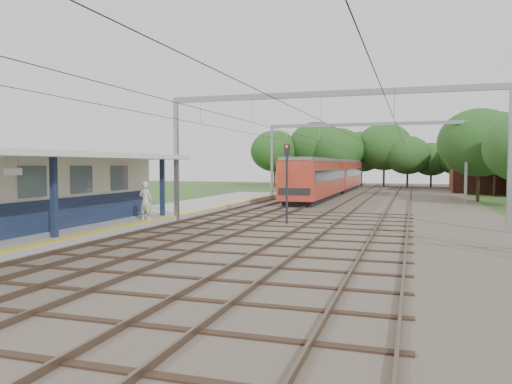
% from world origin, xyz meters
% --- Properties ---
extents(ground, '(160.00, 160.00, 0.00)m').
position_xyz_m(ground, '(0.00, 0.00, 0.00)').
color(ground, '#2D4C1E').
rests_on(ground, ground).
extents(ballast_bed, '(18.00, 90.00, 0.10)m').
position_xyz_m(ballast_bed, '(4.00, 30.00, 0.05)').
color(ballast_bed, '#473D33').
rests_on(ballast_bed, ground).
extents(platform, '(5.00, 52.00, 0.35)m').
position_xyz_m(platform, '(-7.50, 14.00, 0.17)').
color(platform, gray).
rests_on(platform, ground).
extents(yellow_stripe, '(0.45, 52.00, 0.01)m').
position_xyz_m(yellow_stripe, '(-5.25, 14.00, 0.35)').
color(yellow_stripe, yellow).
rests_on(yellow_stripe, platform).
extents(station_building, '(3.41, 18.00, 3.40)m').
position_xyz_m(station_building, '(-8.88, 7.00, 2.04)').
color(station_building, beige).
rests_on(station_building, platform).
extents(canopy, '(6.40, 20.00, 3.44)m').
position_xyz_m(canopy, '(-7.77, 6.00, 3.64)').
color(canopy, '#131F3D').
rests_on(canopy, platform).
extents(rail_tracks, '(11.80, 88.00, 0.15)m').
position_xyz_m(rail_tracks, '(1.50, 30.00, 0.18)').
color(rail_tracks, brown).
rests_on(rail_tracks, ballast_bed).
extents(catenary_system, '(17.22, 88.00, 7.00)m').
position_xyz_m(catenary_system, '(3.39, 25.28, 5.51)').
color(catenary_system, gray).
rests_on(catenary_system, ground).
extents(tree_band, '(31.72, 30.88, 8.82)m').
position_xyz_m(tree_band, '(3.84, 57.12, 4.92)').
color(tree_band, '#382619').
rests_on(tree_band, ground).
extents(house_far, '(8.00, 6.12, 8.66)m').
position_xyz_m(house_far, '(16.00, 52.00, 3.23)').
color(house_far, brown).
rests_on(house_far, ground).
extents(person, '(0.77, 0.53, 2.03)m').
position_xyz_m(person, '(-5.60, 12.61, 1.37)').
color(person, beige).
rests_on(person, platform).
extents(train, '(2.84, 35.30, 3.73)m').
position_xyz_m(train, '(-0.50, 42.66, 2.08)').
color(train, black).
rests_on(train, ballast_bed).
extents(signal_post, '(0.30, 0.26, 4.32)m').
position_xyz_m(signal_post, '(1.35, 15.24, 2.72)').
color(signal_post, black).
rests_on(signal_post, ground).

